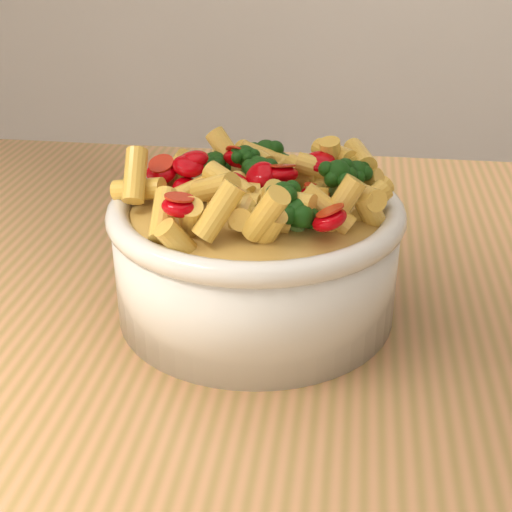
# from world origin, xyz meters

# --- Properties ---
(table) EXTENTS (1.20, 0.80, 0.90)m
(table) POSITION_xyz_m (0.00, 0.00, 0.80)
(table) COLOR #AF754B
(table) RESTS_ON ground
(serving_bowl) EXTENTS (0.22, 0.22, 0.10)m
(serving_bowl) POSITION_xyz_m (0.09, 0.01, 0.95)
(serving_bowl) COLOR silver
(serving_bowl) RESTS_ON table
(pasta_salad) EXTENTS (0.18, 0.18, 0.04)m
(pasta_salad) POSITION_xyz_m (0.09, 0.01, 1.01)
(pasta_salad) COLOR #FFD250
(pasta_salad) RESTS_ON serving_bowl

